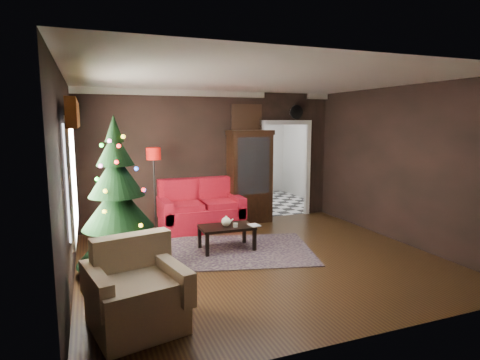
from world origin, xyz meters
name	(u,v)px	position (x,y,z in m)	size (l,w,h in m)	color
floor	(260,259)	(0.00, 0.00, 0.00)	(5.50, 5.50, 0.00)	black
ceiling	(262,79)	(0.00, 0.00, 2.80)	(5.50, 5.50, 0.00)	white
wall_back	(213,158)	(0.00, 2.50, 1.40)	(5.50, 5.50, 0.00)	black
wall_front	(367,203)	(0.00, -2.50, 1.40)	(5.50, 5.50, 0.00)	black
wall_left	(67,182)	(-2.75, 0.00, 1.40)	(5.50, 5.50, 0.00)	black
wall_right	(401,165)	(2.75, 0.00, 1.40)	(5.50, 5.50, 0.00)	black
doorway	(284,171)	(1.70, 2.50, 1.05)	(1.10, 0.10, 2.10)	silver
left_window	(71,176)	(-2.71, 0.20, 1.45)	(0.05, 1.60, 1.40)	white
valance	(73,114)	(-2.63, 0.20, 2.27)	(0.12, 2.10, 0.35)	brown
kitchen_floor	(258,203)	(1.70, 4.00, 0.00)	(3.00, 3.00, 0.00)	white
kitchen_window	(238,138)	(1.70, 5.45, 1.70)	(0.70, 0.06, 0.70)	white
rug	(238,250)	(-0.18, 0.50, 0.01)	(2.45, 1.78, 0.01)	#614956
loveseat	(201,205)	(-0.40, 2.05, 0.50)	(1.70, 0.90, 1.00)	maroon
curio_cabinet	(250,179)	(0.75, 2.27, 0.95)	(0.90, 0.45, 1.90)	black
floor_lamp	(155,193)	(-1.34, 1.94, 0.83)	(0.29, 0.29, 1.72)	black
christmas_tree	(117,201)	(-2.13, 0.22, 1.05)	(1.19, 1.19, 2.28)	black
armchair	(136,287)	(-2.08, -1.48, 0.46)	(0.92, 0.92, 0.94)	tan
coffee_table	(227,237)	(-0.35, 0.63, 0.22)	(0.90, 0.54, 0.41)	black
teapot	(226,221)	(-0.36, 0.61, 0.50)	(0.18, 0.18, 0.17)	#EBF1CD
cup_a	(224,224)	(-0.37, 0.68, 0.44)	(0.06, 0.06, 0.05)	beige
cup_b	(235,225)	(-0.23, 0.51, 0.45)	(0.08, 0.08, 0.07)	beige
book	(250,220)	(0.01, 0.46, 0.53)	(0.16, 0.02, 0.22)	gray
wall_clock	(296,112)	(1.95, 2.45, 2.38)	(0.32, 0.32, 0.06)	white
painting	(247,118)	(0.75, 2.46, 2.25)	(0.62, 0.05, 0.52)	tan
kitchen_counter	(241,180)	(1.70, 5.20, 0.45)	(1.80, 0.60, 0.90)	silver
kitchen_table	(252,192)	(1.40, 3.70, 0.38)	(0.70, 0.70, 0.75)	brown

